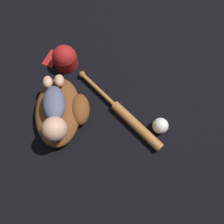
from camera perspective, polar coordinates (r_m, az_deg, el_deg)
ground_plane at (r=1.13m, az=-12.86°, el=-2.89°), size 6.00×6.00×0.00m
baseball_glove at (r=1.11m, az=-12.97°, el=0.40°), size 0.43×0.36×0.09m
baby_figure at (r=1.01m, az=-14.85°, el=0.02°), size 0.34×0.24×0.11m
baseball_bat at (r=1.09m, az=4.24°, el=-1.53°), size 0.29×0.54×0.05m
baseball at (r=1.08m, az=12.51°, el=-3.51°), size 0.08×0.08×0.08m
baseball_cap at (r=1.26m, az=-12.26°, el=13.57°), size 0.13×0.20×0.13m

